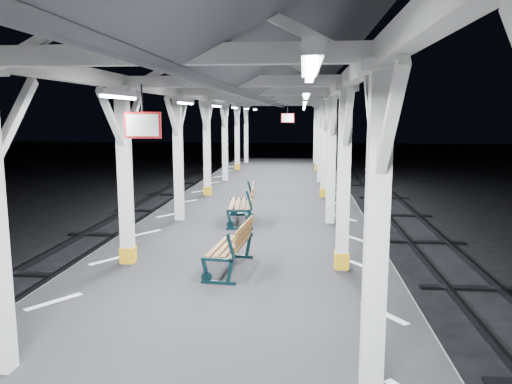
# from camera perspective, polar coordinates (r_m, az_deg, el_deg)

# --- Properties ---
(ground) EXTENTS (120.00, 120.00, 0.00)m
(ground) POSITION_cam_1_polar(r_m,az_deg,el_deg) (7.97, -4.73, -19.72)
(ground) COLOR black
(ground) RESTS_ON ground
(platform) EXTENTS (6.00, 50.00, 1.00)m
(platform) POSITION_cam_1_polar(r_m,az_deg,el_deg) (7.74, -4.78, -16.47)
(platform) COLOR black
(platform) RESTS_ON ground
(hazard_stripes_left) EXTENTS (1.00, 48.00, 0.01)m
(hazard_stripes_left) POSITION_cam_1_polar(r_m,az_deg,el_deg) (8.31, -22.07, -11.53)
(hazard_stripes_left) COLOR silver
(hazard_stripes_left) RESTS_ON platform
(hazard_stripes_right) EXTENTS (1.00, 48.00, 0.01)m
(hazard_stripes_right) POSITION_cam_1_polar(r_m,az_deg,el_deg) (7.52, 14.40, -13.30)
(hazard_stripes_right) COLOR silver
(hazard_stripes_right) RESTS_ON platform
(canopy) EXTENTS (5.40, 49.00, 4.65)m
(canopy) POSITION_cam_1_polar(r_m,az_deg,el_deg) (7.02, -5.24, 14.97)
(canopy) COLOR silver
(canopy) RESTS_ON platform
(bench_mid) EXTENTS (0.75, 1.69, 0.89)m
(bench_mid) POSITION_cam_1_polar(r_m,az_deg,el_deg) (9.06, -2.52, -6.07)
(bench_mid) COLOR black
(bench_mid) RESTS_ON platform
(bench_far) EXTENTS (0.84, 1.88, 0.99)m
(bench_far) POSITION_cam_1_polar(r_m,az_deg,el_deg) (13.02, -1.30, -1.21)
(bench_far) COLOR black
(bench_far) RESTS_ON platform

